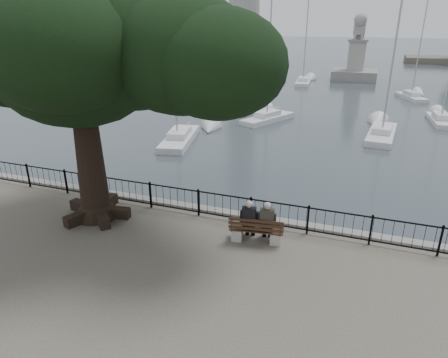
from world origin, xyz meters
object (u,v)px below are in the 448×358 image
at_px(bench, 256,233).
at_px(lion_monument, 356,64).
at_px(person_left, 249,221).
at_px(tree, 100,44).
at_px(person_right, 267,223).

relative_size(bench, lion_monument, 0.21).
relative_size(person_left, tree, 0.13).
height_order(person_left, lion_monument, lion_monument).
xyz_separation_m(bench, person_left, (-0.26, 0.06, 0.35)).
bearing_deg(lion_monument, bench, -90.57).
height_order(person_right, lion_monument, lion_monument).
bearing_deg(person_left, person_right, 8.46).
bearing_deg(bench, tree, -178.89).
xyz_separation_m(bench, tree, (-5.18, -0.10, 5.74)).
distance_m(person_left, person_right, 0.58).
bearing_deg(lion_monument, tree, -96.65).
bearing_deg(lion_monument, person_left, -90.88).
bearing_deg(person_left, bench, -13.82).
relative_size(bench, person_right, 1.23).
bearing_deg(lion_monument, person_right, -90.21).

